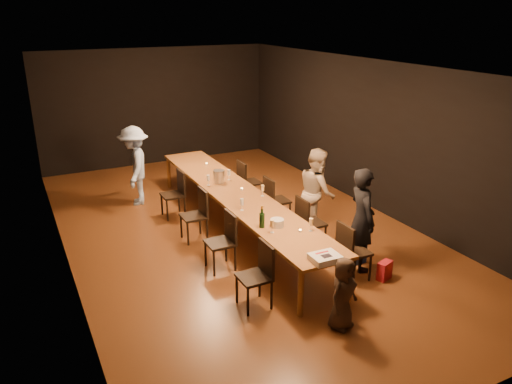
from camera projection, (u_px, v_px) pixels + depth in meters
name	position (u px, v px, depth m)	size (l,w,h in m)	color
ground	(237.00, 230.00, 9.36)	(10.00, 10.00, 0.00)	#4A2612
room_shell	(236.00, 121.00, 8.64)	(6.04, 10.04, 3.02)	black
table	(237.00, 195.00, 9.12)	(0.90, 6.00, 0.75)	brown
chair_right_0	(354.00, 251.00, 7.55)	(0.42, 0.42, 0.93)	black
chair_right_1	(311.00, 222.00, 8.55)	(0.42, 0.42, 0.93)	black
chair_right_2	(277.00, 200.00, 9.56)	(0.42, 0.42, 0.93)	black
chair_right_3	(250.00, 182.00, 10.56)	(0.42, 0.42, 0.93)	black
chair_left_0	(254.00, 276.00, 6.83)	(0.42, 0.42, 0.93)	black
chair_left_1	(220.00, 242.00, 7.83)	(0.42, 0.42, 0.93)	black
chair_left_2	(194.00, 216.00, 8.84)	(0.42, 0.42, 0.93)	black
chair_left_3	(173.00, 194.00, 9.84)	(0.42, 0.42, 0.93)	black
woman_birthday	(362.00, 219.00, 7.75)	(0.61, 0.40, 1.67)	black
woman_tan	(317.00, 192.00, 9.01)	(0.78, 0.61, 1.61)	#BEA88E
man_blue	(135.00, 166.00, 10.39)	(1.08, 0.62, 1.67)	#9CBEF2
child	(343.00, 293.00, 6.37)	(0.48, 0.31, 0.99)	#3A2B20
gift_bag_red	(385.00, 270.00, 7.63)	(0.25, 0.14, 0.29)	red
gift_bag_blue	(358.00, 253.00, 8.13)	(0.26, 0.17, 0.32)	#2547A1
birthday_cake	(325.00, 258.00, 6.64)	(0.39, 0.32, 0.09)	white
plate_stack	(277.00, 223.00, 7.68)	(0.21, 0.21, 0.12)	silver
champagne_bottle	(262.00, 217.00, 7.61)	(0.08, 0.08, 0.35)	black
ice_bucket	(219.00, 176.00, 9.61)	(0.22, 0.22, 0.24)	silver
wineglass_0	(272.00, 226.00, 7.45)	(0.06, 0.06, 0.21)	beige
wineglass_1	(311.00, 225.00, 7.51)	(0.06, 0.06, 0.21)	beige
wineglass_2	(242.00, 205.00, 8.28)	(0.06, 0.06, 0.21)	silver
wineglass_3	(262.00, 191.00, 8.92)	(0.06, 0.06, 0.21)	beige
wineglass_4	(208.00, 180.00, 9.46)	(0.06, 0.06, 0.21)	silver
wineglass_5	(229.00, 175.00, 9.77)	(0.06, 0.06, 0.21)	silver
tealight_near	(300.00, 231.00, 7.51)	(0.05, 0.05, 0.03)	#B2B7B2
tealight_mid	(242.00, 189.00, 9.24)	(0.05, 0.05, 0.03)	#B2B7B2
tealight_far	(207.00, 164.00, 10.74)	(0.05, 0.05, 0.03)	#B2B7B2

